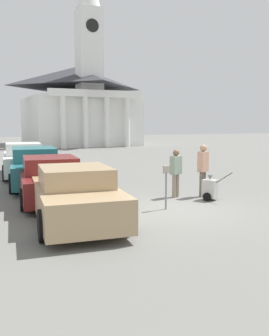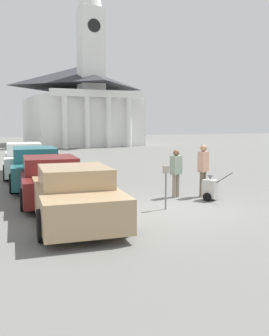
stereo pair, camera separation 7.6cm
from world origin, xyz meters
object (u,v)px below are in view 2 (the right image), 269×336
at_px(parked_car_maroon, 50,180).
at_px(parking_meter, 166,179).
at_px(parked_car_tan, 74,196).
at_px(person_worker, 176,170).
at_px(parked_car_teal, 35,168).
at_px(equipment_cart, 210,189).
at_px(person_supervisor, 203,167).
at_px(church, 80,102).
at_px(parked_car_white, 24,160).

height_order(parked_car_maroon, parking_meter, parked_car_maroon).
bearing_deg(parked_car_tan, person_worker, 28.90).
height_order(parked_car_teal, equipment_cart, parked_car_teal).
height_order(parked_car_tan, equipment_cart, parked_car_tan).
bearing_deg(parked_car_teal, person_supervisor, -38.38).
bearing_deg(church, person_supervisor, -98.33).
bearing_deg(parked_car_maroon, parked_car_tan, -84.19).
xyz_separation_m(parked_car_maroon, person_worker, (4.02, -1.38, 0.26)).
height_order(parked_car_teal, person_supervisor, person_supervisor).
relative_size(parked_car_teal, parking_meter, 4.16).
bearing_deg(equipment_cart, parking_meter, 165.55).
bearing_deg(church, parking_meter, -101.54).
xyz_separation_m(parked_car_tan, parked_car_white, (-0.00, 9.25, 0.05)).
height_order(parked_car_white, person_worker, person_worker).
distance_m(parked_car_white, church, 26.39).
distance_m(parked_car_white, parking_meter, 9.43).
bearing_deg(parked_car_maroon, parking_meter, -39.20).
relative_size(parked_car_white, church, 0.26).
bearing_deg(parked_car_white, person_worker, -56.12).
bearing_deg(equipment_cart, parked_car_white, 89.52).
relative_size(parked_car_white, parking_meter, 3.93).
xyz_separation_m(person_supervisor, equipment_cart, (-0.13, -0.61, -0.65)).
distance_m(parked_car_teal, equipment_cart, 7.22).
bearing_deg(parked_car_tan, parked_car_white, 95.81).
distance_m(person_worker, equipment_cart, 1.31).
height_order(parked_car_maroon, parked_car_teal, parked_car_teal).
bearing_deg(parking_meter, person_supervisor, 28.95).
bearing_deg(parked_car_white, parked_car_teal, -84.20).
xyz_separation_m(equipment_cart, church, (4.82, 32.66, 4.50)).
bearing_deg(parked_car_tan, parking_meter, 11.04).
bearing_deg(church, parked_car_tan, -106.03).
xyz_separation_m(parked_car_teal, parked_car_white, (0.00, 3.06, 0.01)).
xyz_separation_m(parked_car_tan, parked_car_teal, (-0.00, 6.20, 0.04)).
distance_m(parked_car_white, person_supervisor, 9.26).
relative_size(person_worker, person_supervisor, 0.91).
height_order(person_worker, equipment_cart, person_worker).
xyz_separation_m(parked_car_teal, equipment_cart, (4.79, -5.39, -0.34)).
relative_size(parked_car_maroon, parking_meter, 3.79).
relative_size(person_worker, church, 0.08).
distance_m(parking_meter, equipment_cart, 2.10).
bearing_deg(person_worker, person_supervisor, 138.85).
height_order(parking_meter, equipment_cart, parking_meter).
relative_size(parked_car_tan, parked_car_teal, 0.89).
bearing_deg(parked_car_tan, church, 79.78).
bearing_deg(parked_car_maroon, church, 78.24).
distance_m(parked_car_teal, parking_meter, 6.58).
relative_size(parking_meter, church, 0.07).
height_order(parked_car_white, person_supervisor, person_supervisor).
relative_size(parked_car_tan, parking_meter, 3.69).
xyz_separation_m(person_supervisor, church, (4.70, 32.06, 3.85)).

